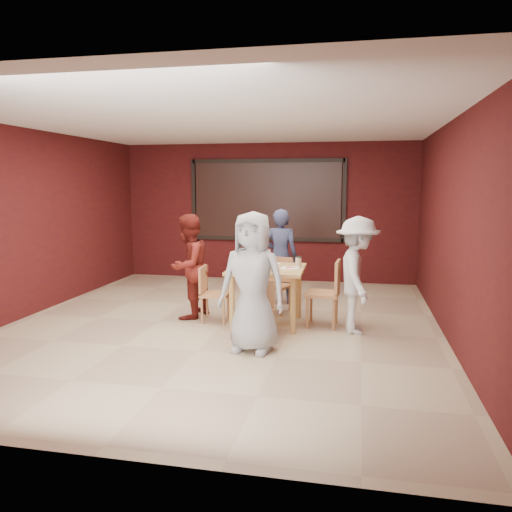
% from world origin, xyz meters
% --- Properties ---
extents(floor, '(7.00, 7.00, 0.00)m').
position_xyz_m(floor, '(0.00, 0.00, 0.00)').
color(floor, tan).
rests_on(floor, ground).
extents(window_blinds, '(3.00, 0.02, 1.50)m').
position_xyz_m(window_blinds, '(0.00, 3.45, 1.65)').
color(window_blinds, black).
extents(dining_table, '(1.06, 1.06, 0.97)m').
position_xyz_m(dining_table, '(0.61, 0.19, 0.71)').
color(dining_table, tan).
rests_on(dining_table, floor).
extents(chair_front, '(0.43, 0.43, 0.79)m').
position_xyz_m(chair_front, '(0.64, -0.50, 0.45)').
color(chair_front, '#B16E45').
rests_on(chair_front, floor).
extents(chair_back, '(0.50, 0.50, 0.84)m').
position_xyz_m(chair_back, '(0.64, 0.95, 0.48)').
color(chair_back, '#B16E45').
rests_on(chair_back, floor).
extents(chair_left, '(0.41, 0.41, 0.81)m').
position_xyz_m(chair_left, '(-0.22, 0.17, 0.46)').
color(chair_left, '#B16E45').
rests_on(chair_left, floor).
extents(chair_right, '(0.47, 0.47, 0.93)m').
position_xyz_m(chair_right, '(1.46, 0.25, 0.53)').
color(chair_right, '#B16E45').
rests_on(chair_right, floor).
extents(diner_front, '(0.88, 0.65, 1.67)m').
position_xyz_m(diner_front, '(0.65, -0.97, 0.83)').
color(diner_front, '#A7A7A7').
rests_on(diner_front, floor).
extents(diner_back, '(0.60, 0.41, 1.58)m').
position_xyz_m(diner_back, '(0.60, 1.47, 0.79)').
color(diner_back, '#313758').
rests_on(diner_back, floor).
extents(diner_left, '(0.74, 0.86, 1.54)m').
position_xyz_m(diner_left, '(-0.60, 0.31, 0.77)').
color(diner_left, '#611712').
rests_on(diner_left, floor).
extents(diner_right, '(0.69, 1.07, 1.56)m').
position_xyz_m(diner_right, '(1.85, 0.05, 0.78)').
color(diner_right, silver).
rests_on(diner_right, floor).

